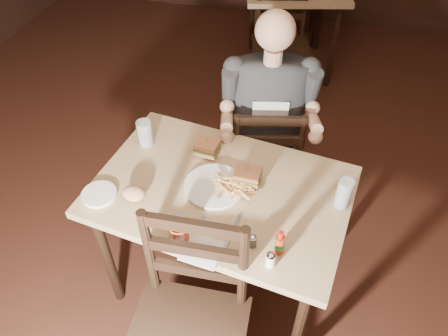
% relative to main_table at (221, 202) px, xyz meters
% --- Properties ---
extents(room_shell, '(7.00, 7.00, 7.00)m').
position_rel_main_table_xyz_m(room_shell, '(0.19, -0.16, 0.72)').
color(room_shell, black).
rests_on(room_shell, ground).
extents(main_table, '(1.20, 0.88, 0.77)m').
position_rel_main_table_xyz_m(main_table, '(0.00, 0.00, 0.00)').
color(main_table, tan).
rests_on(main_table, ground).
extents(chair_far, '(0.50, 0.53, 0.88)m').
position_rel_main_table_xyz_m(chair_far, '(0.10, 0.60, -0.24)').
color(chair_far, black).
rests_on(chair_far, ground).
extents(bg_chair_near, '(0.54, 0.57, 0.95)m').
position_rel_main_table_xyz_m(bg_chair_near, '(0.00, 1.79, -0.21)').
color(bg_chair_near, black).
rests_on(bg_chair_near, ground).
extents(diner, '(0.58, 0.50, 0.88)m').
position_rel_main_table_xyz_m(diner, '(0.11, 0.56, 0.21)').
color(diner, '#2C2E31').
rests_on(diner, chair_far).
extents(dinner_plate, '(0.29, 0.29, 0.01)m').
position_rel_main_table_xyz_m(dinner_plate, '(-0.03, -0.01, 0.10)').
color(dinner_plate, white).
rests_on(dinner_plate, main_table).
extents(sandwich_left, '(0.11, 0.10, 0.09)m').
position_rel_main_table_xyz_m(sandwich_left, '(-0.12, 0.20, 0.15)').
color(sandwich_left, tan).
rests_on(sandwich_left, dinner_plate).
extents(sandwich_right, '(0.11, 0.09, 0.10)m').
position_rel_main_table_xyz_m(sandwich_right, '(0.10, 0.07, 0.15)').
color(sandwich_right, tan).
rests_on(sandwich_right, dinner_plate).
extents(fries_pile, '(0.24, 0.19, 0.04)m').
position_rel_main_table_xyz_m(fries_pile, '(0.05, -0.00, 0.12)').
color(fries_pile, '#F1B466').
rests_on(fries_pile, dinner_plate).
extents(ketchup_dollop, '(0.05, 0.05, 0.01)m').
position_rel_main_table_xyz_m(ketchup_dollop, '(0.08, -0.02, 0.11)').
color(ketchup_dollop, maroon).
rests_on(ketchup_dollop, dinner_plate).
extents(glass_left, '(0.08, 0.08, 0.13)m').
position_rel_main_table_xyz_m(glass_left, '(-0.43, 0.20, 0.16)').
color(glass_left, silver).
rests_on(glass_left, main_table).
extents(glass_right, '(0.07, 0.07, 0.15)m').
position_rel_main_table_xyz_m(glass_right, '(0.52, 0.04, 0.16)').
color(glass_right, silver).
rests_on(glass_right, main_table).
extents(hot_sauce, '(0.04, 0.04, 0.12)m').
position_rel_main_table_xyz_m(hot_sauce, '(0.30, -0.26, 0.15)').
color(hot_sauce, maroon).
rests_on(hot_sauce, main_table).
extents(salt_shaker, '(0.04, 0.04, 0.07)m').
position_rel_main_table_xyz_m(salt_shaker, '(0.28, -0.33, 0.12)').
color(salt_shaker, white).
rests_on(salt_shaker, main_table).
extents(pepper_shaker, '(0.04, 0.04, 0.06)m').
position_rel_main_table_xyz_m(pepper_shaker, '(0.20, -0.26, 0.12)').
color(pepper_shaker, '#38332D').
rests_on(pepper_shaker, main_table).
extents(syrup_dispenser, '(0.09, 0.09, 0.11)m').
position_rel_main_table_xyz_m(syrup_dispenser, '(-0.09, -0.30, 0.14)').
color(syrup_dispenser, maroon).
rests_on(syrup_dispenser, main_table).
extents(napkin, '(0.16, 0.15, 0.00)m').
position_rel_main_table_xyz_m(napkin, '(0.01, -0.34, 0.09)').
color(napkin, white).
rests_on(napkin, main_table).
extents(knife, '(0.04, 0.21, 0.00)m').
position_rel_main_table_xyz_m(knife, '(0.10, -0.23, 0.10)').
color(knife, silver).
rests_on(knife, napkin).
extents(fork, '(0.09, 0.16, 0.01)m').
position_rel_main_table_xyz_m(fork, '(-0.06, -0.25, 0.10)').
color(fork, silver).
rests_on(fork, napkin).
extents(side_plate, '(0.17, 0.17, 0.01)m').
position_rel_main_table_xyz_m(side_plate, '(-0.50, -0.17, 0.10)').
color(side_plate, white).
rests_on(side_plate, main_table).
extents(bread_roll, '(0.11, 0.10, 0.06)m').
position_rel_main_table_xyz_m(bread_roll, '(-0.34, -0.15, 0.13)').
color(bread_roll, tan).
rests_on(bread_roll, side_plate).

